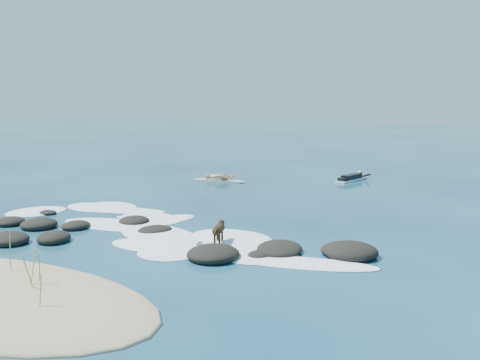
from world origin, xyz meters
The scene contains 6 objects.
ground centered at (0.00, 0.00, 0.00)m, with size 160.00×160.00×0.00m, color #0A2642.
reef_rocks centered at (1.29, -2.73, 0.10)m, with size 12.85×5.26×0.52m.
breaking_foam centered at (-0.50, -1.41, 0.01)m, with size 14.54×6.36×0.12m.
standing_surfer_rig centered at (-3.48, 8.29, 0.66)m, with size 2.93×0.79×1.66m.
paddling_surfer_rig centered at (2.53, 11.75, 0.16)m, with size 1.37×2.68×0.46m.
dog centered at (2.45, -2.18, 0.45)m, with size 0.48×1.05×0.68m.
Camera 1 is at (10.03, -15.45, 4.23)m, focal length 40.00 mm.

